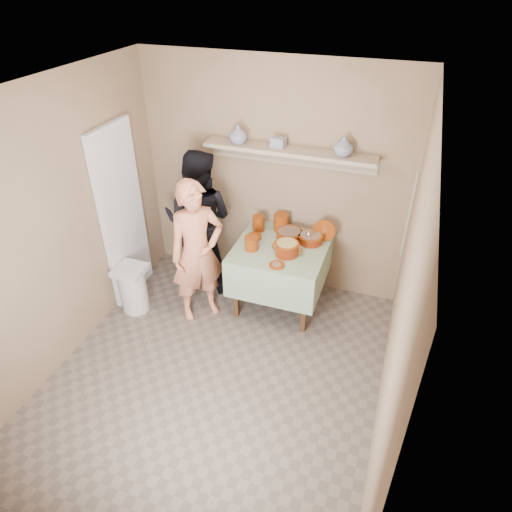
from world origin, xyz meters
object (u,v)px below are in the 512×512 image
at_px(person_cook, 197,253).
at_px(trash_bin, 133,288).
at_px(cazuela_rice, 287,248).
at_px(person_helper, 199,221).
at_px(serving_table, 281,256).

height_order(person_cook, trash_bin, person_cook).
bearing_deg(cazuela_rice, person_helper, 169.40).
relative_size(serving_table, trash_bin, 1.74).
distance_m(person_helper, trash_bin, 1.04).
bearing_deg(cazuela_rice, serving_table, 126.88).
xyz_separation_m(person_helper, cazuela_rice, (1.10, -0.20, 0.00)).
bearing_deg(person_helper, serving_table, 169.85).
bearing_deg(person_cook, serving_table, -14.80).
height_order(person_cook, serving_table, person_cook).
distance_m(person_helper, serving_table, 1.02).
height_order(person_helper, cazuela_rice, person_helper).
relative_size(serving_table, cazuela_rice, 2.95).
height_order(person_helper, serving_table, person_helper).
bearing_deg(serving_table, person_helper, 175.61).
xyz_separation_m(cazuela_rice, trash_bin, (-1.60, -0.52, -0.56)).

